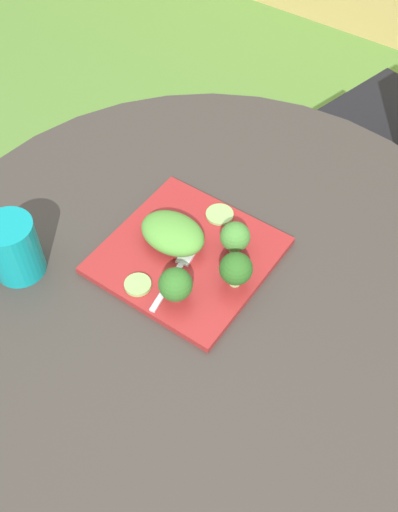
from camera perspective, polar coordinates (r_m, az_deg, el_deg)
The scene contains 11 objects.
ground_plane at distance 1.68m, azimuth 0.73°, elevation -17.21°, with size 12.00×12.00×0.00m, color #568438.
patio_table at distance 1.21m, azimuth 0.98°, elevation -8.26°, with size 1.09×1.09×0.72m.
salad_plate at distance 1.07m, azimuth -1.10°, elevation 0.07°, with size 0.28×0.28×0.01m, color maroon.
drinking_glass at distance 1.07m, azimuth -17.32°, elevation 0.52°, with size 0.09×0.09×0.12m.
fork at distance 1.04m, azimuth -2.13°, elevation -1.46°, with size 0.04×0.15×0.00m.
lettuce_mound at distance 1.06m, azimuth -2.56°, elevation 2.21°, with size 0.12×0.09×0.05m, color #519338.
broccoli_floret_0 at distance 0.98m, azimuth -2.28°, elevation -2.78°, with size 0.06×0.06×0.07m.
broccoli_floret_1 at distance 0.99m, azimuth 3.58°, elevation -1.26°, with size 0.06×0.06×0.07m.
broccoli_floret_2 at distance 1.04m, azimuth 3.64°, elevation 1.77°, with size 0.05×0.05×0.07m.
cucumber_slice_0 at distance 1.02m, azimuth -5.92°, elevation -2.77°, with size 0.05×0.05×0.01m, color #8EB766.
cucumber_slice_1 at distance 1.12m, azimuth 2.00°, elevation 4.03°, with size 0.05×0.05×0.01m, color #8EB766.
Camera 1 is at (0.33, -0.51, 1.57)m, focal length 41.52 mm.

